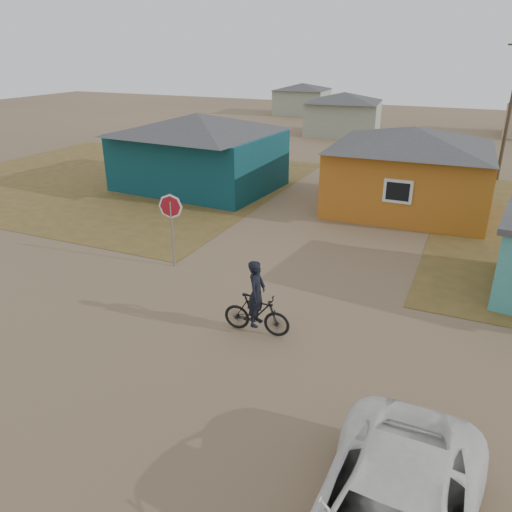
% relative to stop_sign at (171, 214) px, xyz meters
% --- Properties ---
extents(ground, '(120.00, 120.00, 0.00)m').
position_rel_stop_sign_xyz_m(ground, '(3.93, -3.79, -1.93)').
color(ground, '#7A6146').
extents(grass_nw, '(20.00, 18.00, 0.00)m').
position_rel_stop_sign_xyz_m(grass_nw, '(-10.07, 9.21, -1.92)').
color(grass_nw, brown).
rests_on(grass_nw, ground).
extents(house_teal, '(8.93, 7.08, 4.00)m').
position_rel_stop_sign_xyz_m(house_teal, '(-4.57, 9.71, 0.12)').
color(house_teal, '#0B343D').
rests_on(house_teal, ground).
extents(house_yellow, '(7.72, 6.76, 3.90)m').
position_rel_stop_sign_xyz_m(house_yellow, '(6.43, 10.21, 0.07)').
color(house_yellow, '#B4661B').
rests_on(house_yellow, ground).
extents(house_pale_west, '(7.04, 6.15, 3.60)m').
position_rel_stop_sign_xyz_m(house_pale_west, '(-2.07, 30.21, -0.07)').
color(house_pale_west, '#99A28B').
rests_on(house_pale_west, ground).
extents(house_pale_north, '(6.28, 5.81, 3.40)m').
position_rel_stop_sign_xyz_m(house_pale_north, '(-10.07, 42.21, -0.18)').
color(house_pale_north, '#99A28B').
rests_on(house_pale_north, ground).
extents(utility_pole_near, '(1.40, 0.20, 8.00)m').
position_rel_stop_sign_xyz_m(utility_pole_near, '(10.43, 18.21, 2.21)').
color(utility_pole_near, '#46392A').
rests_on(utility_pole_near, ground).
extents(stop_sign, '(0.85, 0.22, 2.64)m').
position_rel_stop_sign_xyz_m(stop_sign, '(0.00, 0.00, 0.00)').
color(stop_sign, gray).
rests_on(stop_sign, ground).
extents(cyclist, '(1.91, 0.70, 2.12)m').
position_rel_stop_sign_xyz_m(cyclist, '(4.49, -2.87, -1.16)').
color(cyclist, black).
rests_on(cyclist, ground).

